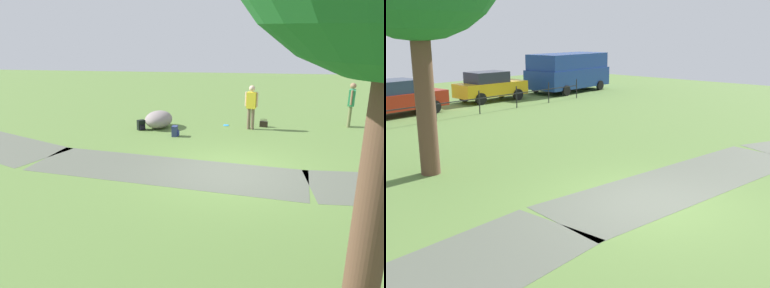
{
  "view_description": "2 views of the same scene",
  "coord_description": "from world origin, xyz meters",
  "views": [
    {
      "loc": [
        -0.03,
        10.02,
        3.99
      ],
      "look_at": [
        1.16,
        0.17,
        0.87
      ],
      "focal_mm": 35.1,
      "sensor_mm": 36.0,
      "label": 1
    },
    {
      "loc": [
        -7.86,
        -4.86,
        3.58
      ],
      "look_at": [
        -0.52,
        1.46,
        1.17
      ],
      "focal_mm": 42.34,
      "sensor_mm": 36.0,
      "label": 2
    }
  ],
  "objects": [
    {
      "name": "footpath_segment_mid",
      "position": [
        1.95,
        0.05,
        0.0
      ],
      "size": [
        8.24,
        3.4,
        0.01
      ],
      "color": "#585D4F",
      "rests_on": "ground"
    },
    {
      "name": "parked_sedan_red",
      "position": [
        1.74,
        13.94,
        0.81
      ],
      "size": [
        4.29,
        1.95,
        1.56
      ],
      "color": "#A32414",
      "rests_on": "ground"
    },
    {
      "name": "parked_hatchback_blue",
      "position": [
        7.19,
        14.24,
        0.8
      ],
      "size": [
        3.88,
        1.85,
        1.56
      ],
      "color": "gold",
      "rests_on": "ground"
    },
    {
      "name": "ground_plane",
      "position": [
        0.0,
        0.0,
        0.0
      ],
      "size": [
        48.0,
        48.0,
        0.0
      ],
      "primitive_type": "plane",
      "color": "#5A7B3A"
    },
    {
      "name": "delivery_van",
      "position": [
        12.91,
        13.81,
        1.27
      ],
      "size": [
        5.53,
        2.75,
        2.3
      ],
      "color": "navy",
      "rests_on": "ground"
    }
  ]
}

